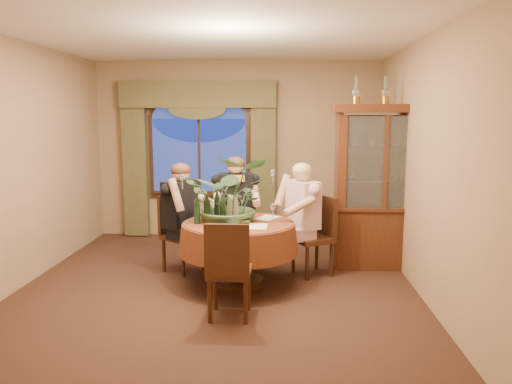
# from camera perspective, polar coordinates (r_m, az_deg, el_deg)

# --- Properties ---
(floor) EXTENTS (5.00, 5.00, 0.00)m
(floor) POSITION_cam_1_polar(r_m,az_deg,el_deg) (5.86, -4.39, -10.76)
(floor) COLOR black
(floor) RESTS_ON ground
(wall_back) EXTENTS (4.50, 0.00, 4.50)m
(wall_back) POSITION_cam_1_polar(r_m,az_deg,el_deg) (8.03, -2.18, 4.79)
(wall_back) COLOR #906F50
(wall_back) RESTS_ON ground
(wall_right) EXTENTS (0.00, 5.00, 5.00)m
(wall_right) POSITION_cam_1_polar(r_m,az_deg,el_deg) (5.71, 18.47, 2.72)
(wall_right) COLOR #906F50
(wall_right) RESTS_ON ground
(ceiling) EXTENTS (5.00, 5.00, 0.00)m
(ceiling) POSITION_cam_1_polar(r_m,az_deg,el_deg) (5.59, -4.74, 17.42)
(ceiling) COLOR white
(ceiling) RESTS_ON wall_back
(window) EXTENTS (1.62, 0.10, 1.32)m
(window) POSITION_cam_1_polar(r_m,az_deg,el_deg) (8.04, -6.49, 4.03)
(window) COLOR navy
(window) RESTS_ON wall_back
(arched_transom) EXTENTS (1.60, 0.06, 0.44)m
(arched_transom) POSITION_cam_1_polar(r_m,az_deg,el_deg) (8.02, -6.59, 9.59)
(arched_transom) COLOR navy
(arched_transom) RESTS_ON wall_back
(drapery_left) EXTENTS (0.38, 0.14, 2.32)m
(drapery_left) POSITION_cam_1_polar(r_m,az_deg,el_deg) (8.24, -13.63, 3.11)
(drapery_left) COLOR #464224
(drapery_left) RESTS_ON floor
(drapery_right) EXTENTS (0.38, 0.14, 2.32)m
(drapery_right) POSITION_cam_1_polar(r_m,az_deg,el_deg) (7.90, 0.86, 3.12)
(drapery_right) COLOR #464224
(drapery_right) RESTS_ON floor
(swag_valance) EXTENTS (2.45, 0.16, 0.42)m
(swag_valance) POSITION_cam_1_polar(r_m,az_deg,el_deg) (7.95, -6.71, 11.04)
(swag_valance) COLOR #464224
(swag_valance) RESTS_ON wall_back
(dining_table) EXTENTS (1.64, 1.64, 0.75)m
(dining_table) POSITION_cam_1_polar(r_m,az_deg,el_deg) (5.79, -1.99, -7.09)
(dining_table) COLOR maroon
(dining_table) RESTS_ON floor
(china_cabinet) EXTENTS (1.30, 0.51, 2.09)m
(china_cabinet) POSITION_cam_1_polar(r_m,az_deg,el_deg) (6.57, 14.17, 0.53)
(china_cabinet) COLOR #3B1A0E
(china_cabinet) RESTS_ON floor
(oil_lamp_left) EXTENTS (0.11, 0.11, 0.34)m
(oil_lamp_left) POSITION_cam_1_polar(r_m,az_deg,el_deg) (6.46, 11.37, 11.30)
(oil_lamp_left) COLOR #A5722D
(oil_lamp_left) RESTS_ON china_cabinet
(oil_lamp_center) EXTENTS (0.11, 0.11, 0.34)m
(oil_lamp_center) POSITION_cam_1_polar(r_m,az_deg,el_deg) (6.52, 14.58, 11.16)
(oil_lamp_center) COLOR #A5722D
(oil_lamp_center) RESTS_ON china_cabinet
(oil_lamp_right) EXTENTS (0.11, 0.11, 0.34)m
(oil_lamp_right) POSITION_cam_1_polar(r_m,az_deg,el_deg) (6.60, 17.72, 11.00)
(oil_lamp_right) COLOR #A5722D
(oil_lamp_right) RESTS_ON china_cabinet
(chair_right) EXTENTS (0.57, 0.57, 0.96)m
(chair_right) POSITION_cam_1_polar(r_m,az_deg,el_deg) (6.19, 6.47, -5.09)
(chair_right) COLOR black
(chair_right) RESTS_ON floor
(chair_back_right) EXTENTS (0.45, 0.45, 0.96)m
(chair_back_right) POSITION_cam_1_polar(r_m,az_deg,el_deg) (6.70, -1.80, -3.98)
(chair_back_right) COLOR black
(chair_back_right) RESTS_ON floor
(chair_back) EXTENTS (0.58, 0.58, 0.96)m
(chair_back) POSITION_cam_1_polar(r_m,az_deg,el_deg) (6.35, -8.37, -4.77)
(chair_back) COLOR black
(chair_back) RESTS_ON floor
(chair_front_left) EXTENTS (0.42, 0.42, 0.96)m
(chair_front_left) POSITION_cam_1_polar(r_m,az_deg,el_deg) (4.90, -3.04, -8.78)
(chair_front_left) COLOR black
(chair_front_left) RESTS_ON floor
(person_pink) EXTENTS (0.65, 0.66, 1.39)m
(person_pink) POSITION_cam_1_polar(r_m,az_deg,el_deg) (6.14, 5.36, -3.11)
(person_pink) COLOR beige
(person_pink) RESTS_ON floor
(person_back) EXTENTS (0.64, 0.66, 1.39)m
(person_back) POSITION_cam_1_polar(r_m,az_deg,el_deg) (6.23, -8.61, -3.03)
(person_back) COLOR black
(person_back) RESTS_ON floor
(person_scarf) EXTENTS (0.57, 0.53, 1.43)m
(person_scarf) POSITION_cam_1_polar(r_m,az_deg,el_deg) (6.60, -2.32, -2.07)
(person_scarf) COLOR black
(person_scarf) RESTS_ON floor
(stoneware_vase) EXTENTS (0.15, 0.15, 0.29)m
(stoneware_vase) POSITION_cam_1_polar(r_m,az_deg,el_deg) (5.82, -2.68, -1.77)
(stoneware_vase) COLOR tan
(stoneware_vase) RESTS_ON dining_table
(centerpiece_plant) EXTENTS (1.00, 1.11, 0.87)m
(centerpiece_plant) POSITION_cam_1_polar(r_m,az_deg,el_deg) (5.73, -2.82, 3.01)
(centerpiece_plant) COLOR #365131
(centerpiece_plant) RESTS_ON dining_table
(olive_bowl) EXTENTS (0.15, 0.15, 0.05)m
(olive_bowl) POSITION_cam_1_polar(r_m,az_deg,el_deg) (5.62, -1.45, -3.39)
(olive_bowl) COLOR #506130
(olive_bowl) RESTS_ON dining_table
(cheese_platter) EXTENTS (0.34, 0.34, 0.02)m
(cheese_platter) POSITION_cam_1_polar(r_m,az_deg,el_deg) (5.35, -4.20, -4.17)
(cheese_platter) COLOR black
(cheese_platter) RESTS_ON dining_table
(wine_bottle_0) EXTENTS (0.07, 0.07, 0.33)m
(wine_bottle_0) POSITION_cam_1_polar(r_m,az_deg,el_deg) (5.62, -3.84, -1.93)
(wine_bottle_0) COLOR black
(wine_bottle_0) RESTS_ON dining_table
(wine_bottle_1) EXTENTS (0.07, 0.07, 0.33)m
(wine_bottle_1) POSITION_cam_1_polar(r_m,az_deg,el_deg) (5.63, -6.77, -1.96)
(wine_bottle_1) COLOR black
(wine_bottle_1) RESTS_ON dining_table
(wine_bottle_2) EXTENTS (0.07, 0.07, 0.33)m
(wine_bottle_2) POSITION_cam_1_polar(r_m,az_deg,el_deg) (5.66, -5.61, -1.88)
(wine_bottle_2) COLOR black
(wine_bottle_2) RESTS_ON dining_table
(wine_bottle_3) EXTENTS (0.07, 0.07, 0.33)m
(wine_bottle_3) POSITION_cam_1_polar(r_m,az_deg,el_deg) (5.84, -5.75, -1.56)
(wine_bottle_3) COLOR tan
(wine_bottle_3) RESTS_ON dining_table
(wine_bottle_4) EXTENTS (0.07, 0.07, 0.33)m
(wine_bottle_4) POSITION_cam_1_polar(r_m,az_deg,el_deg) (5.71, -3.91, -1.76)
(wine_bottle_4) COLOR tan
(wine_bottle_4) RESTS_ON dining_table
(wine_bottle_5) EXTENTS (0.07, 0.07, 0.33)m
(wine_bottle_5) POSITION_cam_1_polar(r_m,az_deg,el_deg) (5.87, -4.46, -1.48)
(wine_bottle_5) COLOR black
(wine_bottle_5) RESTS_ON dining_table
(tasting_paper_0) EXTENTS (0.22, 0.31, 0.00)m
(tasting_paper_0) POSITION_cam_1_polar(r_m,az_deg,el_deg) (5.46, 0.17, -3.95)
(tasting_paper_0) COLOR white
(tasting_paper_0) RESTS_ON dining_table
(tasting_paper_1) EXTENTS (0.33, 0.36, 0.00)m
(tasting_paper_1) POSITION_cam_1_polar(r_m,az_deg,el_deg) (5.91, 1.33, -2.98)
(tasting_paper_1) COLOR white
(tasting_paper_1) RESTS_ON dining_table
(tasting_paper_2) EXTENTS (0.23, 0.32, 0.00)m
(tasting_paper_2) POSITION_cam_1_polar(r_m,az_deg,el_deg) (5.43, -2.95, -4.05)
(tasting_paper_2) COLOR white
(tasting_paper_2) RESTS_ON dining_table
(wine_glass_person_pink) EXTENTS (0.07, 0.07, 0.18)m
(wine_glass_person_pink) POSITION_cam_1_polar(r_m,az_deg,el_deg) (5.89, 1.95, -2.17)
(wine_glass_person_pink) COLOR silver
(wine_glass_person_pink) RESTS_ON dining_table
(wine_glass_person_back) EXTENTS (0.07, 0.07, 0.18)m
(wine_glass_person_back) POSITION_cam_1_polar(r_m,az_deg,el_deg) (5.94, -5.65, -2.11)
(wine_glass_person_back) COLOR silver
(wine_glass_person_back) RESTS_ON dining_table
(wine_glass_person_scarf) EXTENTS (0.07, 0.07, 0.18)m
(wine_glass_person_scarf) POSITION_cam_1_polar(r_m,az_deg,el_deg) (6.13, -2.18, -1.74)
(wine_glass_person_scarf) COLOR silver
(wine_glass_person_scarf) RESTS_ON dining_table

